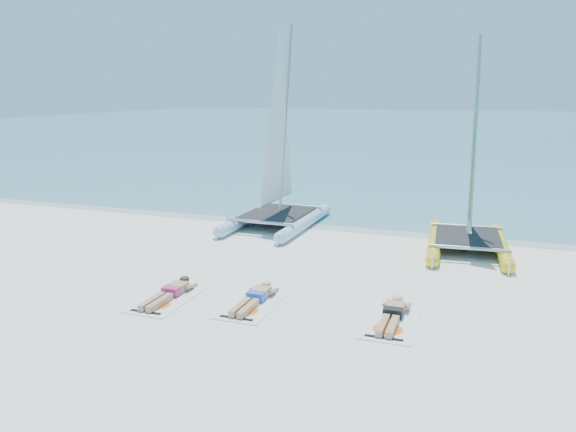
{
  "coord_description": "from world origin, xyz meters",
  "views": [
    {
      "loc": [
        3.9,
        -11.94,
        4.36
      ],
      "look_at": [
        -0.77,
        1.2,
        1.23
      ],
      "focal_mm": 35.0,
      "sensor_mm": 36.0,
      "label": 1
    }
  ],
  "objects_px": {
    "towel_a": "(166,300)",
    "sunbather_b": "(255,297)",
    "catamaran_yellow": "(471,179)",
    "sunbather_c": "(393,314)",
    "towel_b": "(251,305)",
    "catamaran_blue": "(278,165)",
    "towel_c": "(391,323)",
    "sunbather_a": "(170,292)"
  },
  "relations": [
    {
      "from": "catamaran_yellow",
      "to": "sunbather_a",
      "type": "distance_m",
      "value": 8.92
    },
    {
      "from": "catamaran_blue",
      "to": "towel_b",
      "type": "xyz_separation_m",
      "value": [
        2.0,
        -6.89,
        -1.99
      ]
    },
    {
      "from": "towel_a",
      "to": "sunbather_a",
      "type": "bearing_deg",
      "value": 90.0
    },
    {
      "from": "sunbather_a",
      "to": "towel_c",
      "type": "xyz_separation_m",
      "value": [
        4.71,
        0.21,
        -0.11
      ]
    },
    {
      "from": "towel_a",
      "to": "sunbather_b",
      "type": "height_order",
      "value": "sunbather_b"
    },
    {
      "from": "towel_c",
      "to": "catamaran_yellow",
      "type": "bearing_deg",
      "value": 79.76
    },
    {
      "from": "towel_c",
      "to": "sunbather_c",
      "type": "distance_m",
      "value": 0.22
    },
    {
      "from": "sunbather_a",
      "to": "towel_b",
      "type": "height_order",
      "value": "sunbather_a"
    },
    {
      "from": "catamaran_blue",
      "to": "sunbather_b",
      "type": "height_order",
      "value": "catamaran_blue"
    },
    {
      "from": "towel_a",
      "to": "sunbather_c",
      "type": "distance_m",
      "value": 4.75
    },
    {
      "from": "catamaran_yellow",
      "to": "sunbather_c",
      "type": "height_order",
      "value": "catamaran_yellow"
    },
    {
      "from": "towel_a",
      "to": "sunbather_b",
      "type": "distance_m",
      "value": 1.92
    },
    {
      "from": "catamaran_blue",
      "to": "sunbather_c",
      "type": "xyz_separation_m",
      "value": [
        4.87,
        -6.63,
        -1.89
      ]
    },
    {
      "from": "towel_b",
      "to": "sunbather_b",
      "type": "height_order",
      "value": "sunbather_b"
    },
    {
      "from": "sunbather_c",
      "to": "towel_c",
      "type": "bearing_deg",
      "value": -90.0
    },
    {
      "from": "catamaran_yellow",
      "to": "towel_b",
      "type": "bearing_deg",
      "value": -126.12
    },
    {
      "from": "catamaran_yellow",
      "to": "towel_b",
      "type": "relative_size",
      "value": 3.29
    },
    {
      "from": "catamaran_yellow",
      "to": "sunbather_b",
      "type": "height_order",
      "value": "catamaran_yellow"
    },
    {
      "from": "towel_a",
      "to": "towel_c",
      "type": "height_order",
      "value": "same"
    },
    {
      "from": "catamaran_blue",
      "to": "catamaran_yellow",
      "type": "height_order",
      "value": "catamaran_blue"
    },
    {
      "from": "sunbather_a",
      "to": "sunbather_b",
      "type": "bearing_deg",
      "value": 10.05
    },
    {
      "from": "catamaran_blue",
      "to": "sunbather_c",
      "type": "relative_size",
      "value": 3.89
    },
    {
      "from": "catamaran_blue",
      "to": "towel_a",
      "type": "bearing_deg",
      "value": -87.31
    },
    {
      "from": "sunbather_c",
      "to": "towel_b",
      "type": "bearing_deg",
      "value": -174.74
    },
    {
      "from": "sunbather_a",
      "to": "towel_c",
      "type": "distance_m",
      "value": 4.72
    },
    {
      "from": "catamaran_blue",
      "to": "sunbather_a",
      "type": "distance_m",
      "value": 7.28
    },
    {
      "from": "sunbather_a",
      "to": "towel_c",
      "type": "bearing_deg",
      "value": 2.52
    },
    {
      "from": "towel_b",
      "to": "catamaran_blue",
      "type": "bearing_deg",
      "value": 106.15
    },
    {
      "from": "sunbather_c",
      "to": "catamaran_yellow",
      "type": "bearing_deg",
      "value": 79.45
    },
    {
      "from": "catamaran_yellow",
      "to": "sunbather_c",
      "type": "xyz_separation_m",
      "value": [
        -1.13,
        -6.09,
        -1.8
      ]
    },
    {
      "from": "catamaran_yellow",
      "to": "towel_a",
      "type": "xyz_separation_m",
      "value": [
        -5.85,
        -6.68,
        -1.91
      ]
    },
    {
      "from": "sunbather_a",
      "to": "towel_b",
      "type": "xyz_separation_m",
      "value": [
        1.84,
        0.13,
        -0.11
      ]
    },
    {
      "from": "sunbather_a",
      "to": "sunbather_c",
      "type": "distance_m",
      "value": 4.73
    },
    {
      "from": "towel_a",
      "to": "towel_c",
      "type": "distance_m",
      "value": 4.73
    },
    {
      "from": "catamaran_yellow",
      "to": "sunbather_c",
      "type": "bearing_deg",
      "value": -104.45
    },
    {
      "from": "catamaran_yellow",
      "to": "towel_a",
      "type": "height_order",
      "value": "catamaran_yellow"
    },
    {
      "from": "towel_a",
      "to": "sunbather_c",
      "type": "xyz_separation_m",
      "value": [
        4.71,
        0.59,
        0.11
      ]
    },
    {
      "from": "towel_b",
      "to": "towel_c",
      "type": "distance_m",
      "value": 2.87
    },
    {
      "from": "catamaran_yellow",
      "to": "towel_a",
      "type": "relative_size",
      "value": 3.29
    },
    {
      "from": "catamaran_blue",
      "to": "sunbather_b",
      "type": "distance_m",
      "value": 7.24
    },
    {
      "from": "sunbather_c",
      "to": "sunbather_a",
      "type": "bearing_deg",
      "value": -175.16
    },
    {
      "from": "sunbather_b",
      "to": "towel_a",
      "type": "bearing_deg",
      "value": -164.29
    }
  ]
}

